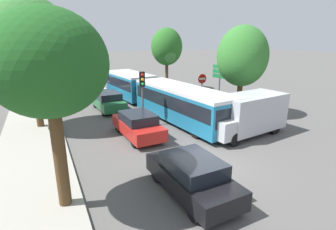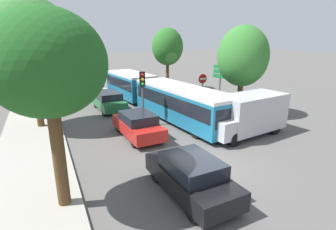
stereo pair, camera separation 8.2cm
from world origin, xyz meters
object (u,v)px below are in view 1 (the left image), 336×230
Objects in this scene: tree_right_mid at (167,48)px; queued_car_green at (108,101)px; queued_car_silver at (91,88)px; no_entry_sign at (202,87)px; traffic_light at (142,87)px; queued_car_red at (138,125)px; tree_left_mid at (27,46)px; white_van at (248,114)px; queued_car_navy at (82,80)px; city_bus_rear at (65,61)px; tree_right_near at (242,56)px; queued_car_black at (192,175)px; queued_car_graphite at (75,74)px; tree_left_near at (45,67)px; articulated_bus at (156,93)px; direction_sign_post at (220,77)px.

queued_car_green is at bearing -143.54° from tree_right_mid.
queued_car_green is at bearing 179.79° from queued_car_silver.
no_entry_sign is at bearing -99.50° from tree_right_mid.
traffic_light is at bearing -76.51° from no_entry_sign.
tree_left_mid is at bearing 48.97° from queued_car_red.
white_van is at bearing -97.51° from tree_right_mid.
queued_car_navy is 10.52m from tree_right_mid.
city_bus_rear is at bearing -170.12° from traffic_light.
queued_car_navy is 19.09m from tree_right_near.
queued_car_red is at bearing 178.87° from queued_car_green.
queued_car_black is at bearing -113.28° from tree_right_mid.
queued_car_graphite is 20.89m from tree_left_mid.
traffic_light is 7.26m from tree_right_near.
city_bus_rear is at bearing -2.12° from queued_car_black.
no_entry_sign reaches higher than queued_car_graphite.
tree_left_mid reaches higher than tree_left_near.
tree_right_mid is at bearing -34.50° from queued_car_red.
tree_left_mid reaches higher than white_van.
tree_left_near reaches higher than city_bus_rear.
white_van is (5.86, -8.69, 0.53)m from queued_car_green.
tree_right_near is (8.20, 7.15, 3.42)m from queued_car_black.
city_bus_rear reaches higher than articulated_bus.
queued_car_black is 20.15m from tree_right_mid.
tree_right_near is (8.33, -11.12, 3.36)m from queued_car_silver.
queued_car_green is 1.21× the size of traffic_light.
tree_right_near reaches higher than articulated_bus.
queued_car_red is at bearing 48.27° from tree_left_near.
tree_right_mid is (4.45, 7.35, 3.02)m from articulated_bus.
tree_left_mid is at bearing 113.38° from queued_car_green.
tree_left_near is (-11.83, -7.57, 1.98)m from direction_sign_post.
white_van is (2.55, -7.07, -0.10)m from articulated_bus.
queued_car_navy reaches higher than queued_car_green.
queued_car_black is at bearing 178.29° from queued_car_navy.
direction_sign_post is 2.33m from tree_right_near.
city_bus_rear is at bearing -88.83° from white_van.
tree_left_near is at bearing 179.35° from city_bus_rear.
city_bus_rear is 1.77× the size of tree_right_mid.
tree_right_near is at bearing 46.58° from articulated_bus.
queued_car_red is 6.22m from white_van.
traffic_light is at bearing -122.84° from tree_right_mid.
queued_car_silver is at bearing 179.53° from tree_right_mid.
queued_car_green is 10.30m from tree_right_near.
queued_car_red is 17.83m from queued_car_navy.
articulated_bus reaches higher than queued_car_navy.
articulated_bus is 33.98m from city_bus_rear.
tree_left_mid is at bearing -102.80° from traffic_light.
tree_right_near is (8.25, -37.51, 2.75)m from city_bus_rear.
white_van is (5.98, -40.88, -0.15)m from city_bus_rear.
direction_sign_post is (7.44, 2.65, 1.86)m from queued_car_red.
articulated_bus is 4.66× the size of traffic_light.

